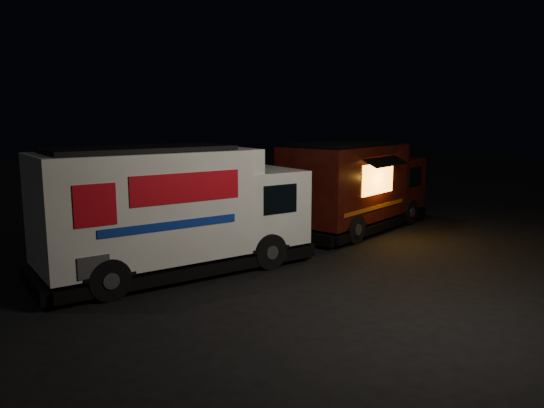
{
  "coord_description": "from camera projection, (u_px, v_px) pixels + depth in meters",
  "views": [
    {
      "loc": [
        -8.48,
        -8.99,
        3.8
      ],
      "look_at": [
        0.06,
        2.0,
        1.47
      ],
      "focal_mm": 35.0,
      "sensor_mm": 36.0,
      "label": 1
    }
  ],
  "objects": [
    {
      "name": "white_truck",
      "position": [
        178.0,
        210.0,
        12.78
      ],
      "size": [
        6.96,
        2.69,
        3.1
      ],
      "primitive_type": null,
      "rotation": [
        0.0,
        0.0,
        -0.05
      ],
      "color": "silver",
      "rests_on": "ground"
    },
    {
      "name": "red_truck",
      "position": [
        357.0,
        185.0,
        17.75
      ],
      "size": [
        6.71,
        3.67,
        2.96
      ],
      "primitive_type": null,
      "rotation": [
        0.0,
        0.0,
        0.22
      ],
      "color": "#3E130B",
      "rests_on": "ground"
    },
    {
      "name": "ground",
      "position": [
        321.0,
        275.0,
        12.76
      ],
      "size": [
        80.0,
        80.0,
        0.0
      ],
      "primitive_type": "plane",
      "color": "black",
      "rests_on": "ground"
    }
  ]
}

